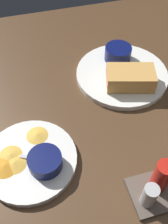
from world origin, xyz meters
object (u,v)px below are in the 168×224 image
object	(u,v)px
sandwich_half_near	(130,78)
condiment_caddy	(156,186)
plate_sandwich_main	(122,74)
spoon_by_gravy_ramekin	(50,160)
spoon_by_dark_ramekin	(118,72)
ramekin_light_gravy	(45,161)
ramekin_dark_sauce	(118,53)
plate_chips_companion	(30,160)

from	to	relation	value
sandwich_half_near	condiment_caddy	bearing A→B (deg)	77.66
plate_sandwich_main	spoon_by_gravy_ramekin	bearing A→B (deg)	41.53
sandwich_half_near	spoon_by_dark_ramekin	world-z (taller)	sandwich_half_near
sandwich_half_near	ramekin_light_gravy	bearing A→B (deg)	34.39
condiment_caddy	plate_sandwich_main	bearing A→B (deg)	-100.28
spoon_by_dark_ramekin	ramekin_light_gravy	distance (cm)	35.28
sandwich_half_near	ramekin_dark_sauce	distance (cm)	11.12
ramekin_dark_sauce	spoon_by_gravy_ramekin	bearing A→B (deg)	47.40
sandwich_half_near	plate_chips_companion	bearing A→B (deg)	27.67
spoon_by_gravy_ramekin	ramekin_light_gravy	bearing A→B (deg)	35.09
ramekin_light_gravy	plate_sandwich_main	bearing A→B (deg)	-138.69
sandwich_half_near	ramekin_dark_sauce	xyz separation A→B (cm)	(-0.48, -11.11, -0.08)
plate_sandwich_main	spoon_by_dark_ramekin	size ratio (longest dim) A/B	2.73
ramekin_dark_sauce	plate_chips_companion	xyz separation A→B (cm)	(30.90, 27.06, -3.12)
sandwich_half_near	condiment_caddy	size ratio (longest dim) A/B	1.54
spoon_by_dark_ramekin	condiment_caddy	xyz separation A→B (cm)	(5.25, 35.72, 1.44)
plate_chips_companion	ramekin_light_gravy	world-z (taller)	ramekin_light_gravy
sandwich_half_near	spoon_by_gravy_ramekin	distance (cm)	31.81
plate_sandwich_main	spoon_by_gravy_ramekin	size ratio (longest dim) A/B	2.81
plate_sandwich_main	condiment_caddy	world-z (taller)	condiment_caddy
plate_chips_companion	ramekin_light_gravy	distance (cm)	4.89
ramekin_dark_sauce	spoon_by_dark_ramekin	distance (cm)	6.34
plate_chips_companion	spoon_by_gravy_ramekin	distance (cm)	4.79
spoon_by_dark_ramekin	spoon_by_gravy_ramekin	distance (cm)	34.04
spoon_by_dark_ramekin	condiment_caddy	size ratio (longest dim) A/B	1.03
spoon_by_dark_ramekin	plate_chips_companion	world-z (taller)	spoon_by_dark_ramekin
plate_sandwich_main	condiment_caddy	bearing A→B (deg)	79.72
plate_sandwich_main	ramekin_light_gravy	distance (cm)	36.03
ramekin_light_gravy	spoon_by_gravy_ramekin	world-z (taller)	ramekin_light_gravy
ramekin_dark_sauce	spoon_by_dark_ramekin	xyz separation A→B (cm)	(1.87, 5.73, -1.95)
ramekin_dark_sauce	condiment_caddy	xyz separation A→B (cm)	(7.12, 41.45, -0.51)
plate_sandwich_main	ramekin_light_gravy	bearing A→B (deg)	41.31
sandwich_half_near	condiment_caddy	xyz separation A→B (cm)	(6.64, 30.34, -0.59)
sandwich_half_near	ramekin_light_gravy	xyz separation A→B (cm)	(27.21, 18.62, -0.65)
plate_sandwich_main	spoon_by_dark_ramekin	xyz separation A→B (cm)	(1.18, -0.28, 1.16)
sandwich_half_near	spoon_by_dark_ramekin	xyz separation A→B (cm)	(1.39, -5.38, -2.04)
spoon_by_gravy_ramekin	plate_chips_companion	bearing A→B (deg)	-25.06
sandwich_half_near	ramekin_light_gravy	world-z (taller)	sandwich_half_near
ramekin_dark_sauce	ramekin_light_gravy	world-z (taller)	ramekin_dark_sauce
plate_sandwich_main	spoon_by_dark_ramekin	bearing A→B (deg)	-13.20
condiment_caddy	plate_chips_companion	bearing A→B (deg)	-31.18
spoon_by_dark_ramekin	ramekin_light_gravy	bearing A→B (deg)	42.91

